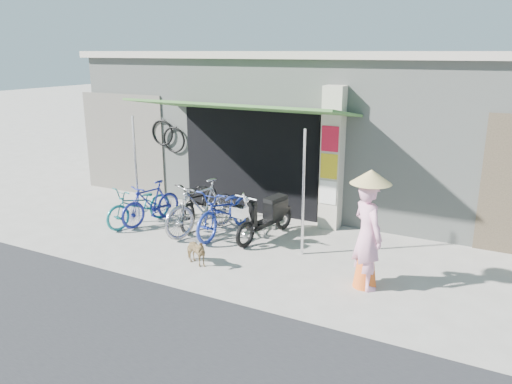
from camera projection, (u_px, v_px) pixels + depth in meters
The scene contains 13 objects.
ground at pixel (240, 259), 9.10m from camera, with size 80.00×80.00×0.00m, color #ABA49A.
bicycle_shop at pixel (336, 124), 12.94m from camera, with size 12.30×5.30×3.66m.
shop_pillar at pixel (333, 159), 10.40m from camera, with size 0.42×0.44×3.00m.
awning at pixel (240, 109), 10.21m from camera, with size 4.60×1.88×2.72m.
neighbour_left at pixel (124, 144), 13.19m from camera, with size 2.60×0.06×2.60m, color #6B665B.
bike_teal at pixel (140, 205), 10.83m from camera, with size 0.58×1.66×0.87m, color #197174.
bike_blue at pixel (151, 203), 10.89m from camera, with size 0.44×1.54×0.93m, color navy.
bike_black at pixel (200, 202), 10.84m from camera, with size 0.67×1.93×1.01m, color black.
bike_silver at pixel (202, 207), 10.28m from camera, with size 0.53×1.87×1.13m, color #A1A0A5.
bike_navy at pixel (226, 211), 10.22m from camera, with size 0.67×1.93×1.01m, color #22349C.
street_dog at pixel (195, 252), 8.81m from camera, with size 0.27×0.59×0.50m, color #A27056.
moped at pixel (267, 216), 10.04m from camera, with size 0.61×1.78×1.02m.
nun at pixel (368, 231), 7.80m from camera, with size 0.76×0.74×1.94m.
Camera 1 is at (4.17, -7.33, 3.66)m, focal length 35.00 mm.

